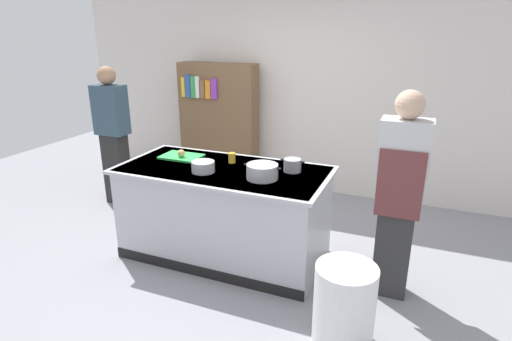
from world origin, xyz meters
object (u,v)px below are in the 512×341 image
Objects in this scene: sauce_pan at (292,165)px; juice_cup at (232,158)px; person_guest at (113,133)px; mixing_bowl at (203,167)px; bookshelf at (219,125)px; trash_bin at (344,306)px; stock_pot at (262,172)px; person_chef at (400,193)px; onion at (181,153)px.

juice_cup is (-0.62, 0.02, -0.01)m from sauce_pan.
person_guest is (-1.86, 0.48, -0.04)m from juice_cup.
bookshelf is at bearing 113.53° from mixing_bowl.
trash_bin is at bearing -23.76° from mixing_bowl.
sauce_pan is (0.18, 0.28, -0.01)m from stock_pot.
sauce_pan is 2.28m from bookshelf.
trash_bin is at bearing 48.03° from person_guest.
stock_pot is at bearing 142.64° from trash_bin.
stock_pot is at bearing 80.71° from person_chef.
bookshelf is (0.89, 1.12, -0.06)m from person_guest.
bookshelf is at bearing 134.42° from sauce_pan.
sauce_pan is at bearing 126.24° from trash_bin.
bookshelf is (-1.60, 1.63, -0.11)m from sauce_pan.
stock_pot is 3.41× the size of juice_cup.
juice_cup is 1.59m from person_chef.
trash_bin is at bearing -48.39° from bookshelf.
person_chef is (1.13, 0.08, -0.05)m from stock_pot.
mixing_bowl is at bearing -110.11° from juice_cup.
juice_cup is 0.16× the size of trash_bin.
juice_cup is (-0.44, 0.31, -0.02)m from stock_pot.
onion is 0.12× the size of trash_bin.
mixing_bowl and juice_cup have the same top height.
bookshelf is (-0.98, 1.61, -0.10)m from juice_cup.
trash_bin is (1.32, -0.98, -0.64)m from juice_cup.
person_guest is at bearing 155.27° from trash_bin.
mixing_bowl is 1.92m from person_guest.
trash_bin is at bearing 148.70° from person_chef.
bookshelf reaches higher than juice_cup.
onion is at bearing 49.92° from person_guest.
sauce_pan is at bearing -45.58° from bookshelf.
onion is at bearing -177.05° from sauce_pan.
mixing_bowl is (-0.56, -0.04, -0.02)m from stock_pot.
person_chef is (0.25, 0.76, 0.61)m from trash_bin.
juice_cup is 1.77m from trash_bin.
mixing_bowl is at bearing -156.51° from sauce_pan.
stock_pot is 1.30m from trash_bin.
person_chef is 3.14m from bookshelf.
trash_bin is at bearing -26.06° from onion.
juice_cup is 1.92m from person_guest.
juice_cup is at bearing 143.40° from trash_bin.
bookshelf is at bearing 40.93° from person_chef.
bookshelf reaches higher than onion.
person_chef reaches higher than sauce_pan.
bookshelf reaches higher than stock_pot.
stock_pot is at bearing -53.55° from bookshelf.
bookshelf is at bearing 105.03° from onion.
mixing_bowl is 1.71m from trash_bin.
person_guest is 1.01× the size of bookshelf.
person_guest is (-3.19, 1.47, 0.60)m from trash_bin.
person_guest is (-3.43, 0.71, -0.00)m from person_chef.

